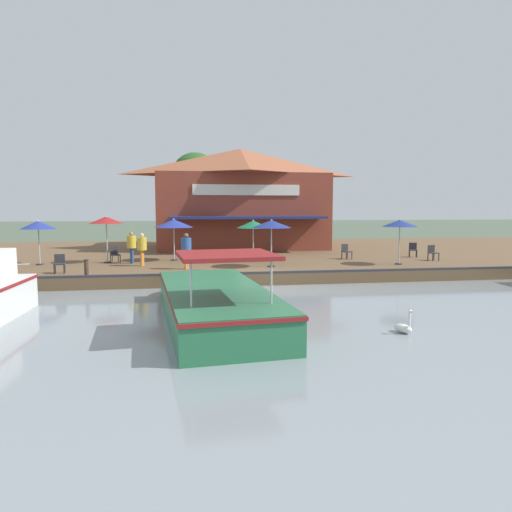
{
  "coord_description": "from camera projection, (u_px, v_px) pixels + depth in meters",
  "views": [
    {
      "loc": [
        19.64,
        -3.4,
        3.49
      ],
      "look_at": [
        -1.0,
        -0.27,
        1.3
      ],
      "focal_mm": 32.0,
      "sensor_mm": 36.0,
      "label": 1
    }
  ],
  "objects": [
    {
      "name": "person_near_entrance",
      "position": [
        132.0,
        244.0,
        23.94
      ],
      "size": [
        0.47,
        0.47,
        1.67
      ],
      "color": "#2D5193",
      "rests_on": "quay_deck"
    },
    {
      "name": "patio_umbrella_near_quay_edge",
      "position": [
        271.0,
        224.0,
        22.33
      ],
      "size": [
        1.96,
        1.96,
        2.35
      ],
      "color": "#B7B7B7",
      "rests_on": "quay_deck"
    },
    {
      "name": "cafe_chair_far_corner_seat",
      "position": [
        433.0,
        252.0,
        25.31
      ],
      "size": [
        0.5,
        0.5,
        0.85
      ],
      "color": "#2D2D33",
      "rests_on": "quay_deck"
    },
    {
      "name": "waterfront_restaurant",
      "position": [
        240.0,
        198.0,
        33.5
      ],
      "size": [
        9.21,
        12.38,
        7.2
      ],
      "color": "brown",
      "rests_on": "quay_deck"
    },
    {
      "name": "patio_umbrella_by_entrance",
      "position": [
        106.0,
        220.0,
        24.06
      ],
      "size": [
        1.77,
        1.77,
        2.5
      ],
      "color": "#B7B7B7",
      "rests_on": "quay_deck"
    },
    {
      "name": "person_at_quay_edge",
      "position": [
        186.0,
        247.0,
        21.62
      ],
      "size": [
        0.48,
        0.48,
        1.71
      ],
      "color": "orange",
      "rests_on": "quay_deck"
    },
    {
      "name": "cafe_chair_beside_entrance",
      "position": [
        413.0,
        249.0,
        27.07
      ],
      "size": [
        0.57,
        0.57,
        0.85
      ],
      "color": "#2D2D33",
      "rests_on": "quay_deck"
    },
    {
      "name": "person_mid_patio",
      "position": [
        142.0,
        245.0,
        22.82
      ],
      "size": [
        0.47,
        0.47,
        1.65
      ],
      "color": "orange",
      "rests_on": "quay_deck"
    },
    {
      "name": "patio_umbrella_mid_patio_right",
      "position": [
        38.0,
        225.0,
        23.16
      ],
      "size": [
        1.74,
        1.74,
        2.29
      ],
      "color": "#B7B7B7",
      "rests_on": "quay_deck"
    },
    {
      "name": "motorboat_outer_channel",
      "position": [
        211.0,
        297.0,
        14.74
      ],
      "size": [
        9.78,
        3.78,
        2.24
      ],
      "color": "#287047",
      "rests_on": "river_water"
    },
    {
      "name": "patio_umbrella_back_row",
      "position": [
        174.0,
        223.0,
        25.13
      ],
      "size": [
        2.13,
        2.13,
        2.32
      ],
      "color": "#B7B7B7",
      "rests_on": "quay_deck"
    },
    {
      "name": "quay_deck",
      "position": [
        238.0,
        255.0,
        30.96
      ],
      "size": [
        22.0,
        56.0,
        0.6
      ],
      "primitive_type": "cube",
      "color": "brown",
      "rests_on": "ground"
    },
    {
      "name": "quay_edge_fender",
      "position": [
        265.0,
        273.0,
        20.21
      ],
      "size": [
        0.2,
        50.4,
        0.1
      ],
      "primitive_type": "cube",
      "color": "#2D2D33",
      "rests_on": "quay_deck"
    },
    {
      "name": "patio_umbrella_mid_patio_left",
      "position": [
        400.0,
        223.0,
        23.35
      ],
      "size": [
        1.8,
        1.8,
        2.34
      ],
      "color": "#B7B7B7",
      "rests_on": "quay_deck"
    },
    {
      "name": "ground_plane",
      "position": [
        265.0,
        287.0,
        20.18
      ],
      "size": [
        220.0,
        220.0,
        0.0
      ],
      "primitive_type": "plane",
      "color": "#4C5B47"
    },
    {
      "name": "tree_upstream_bank",
      "position": [
        194.0,
        178.0,
        36.26
      ],
      "size": [
        4.11,
        3.92,
        7.33
      ],
      "color": "brown",
      "rests_on": "quay_deck"
    },
    {
      "name": "cafe_chair_back_row_seat",
      "position": [
        59.0,
        263.0,
        20.28
      ],
      "size": [
        0.5,
        0.5,
        0.85
      ],
      "color": "#2D2D33",
      "rests_on": "quay_deck"
    },
    {
      "name": "cafe_chair_mid_patio",
      "position": [
        115.0,
        254.0,
        24.17
      ],
      "size": [
        0.57,
        0.57,
        0.85
      ],
      "color": "#2D2D33",
      "rests_on": "quay_deck"
    },
    {
      "name": "swan",
      "position": [
        403.0,
        328.0,
        12.5
      ],
      "size": [
        0.63,
        0.48,
        0.69
      ],
      "color": "white",
      "rests_on": "river_water"
    },
    {
      "name": "cafe_chair_facing_river",
      "position": [
        346.0,
        251.0,
        26.04
      ],
      "size": [
        0.56,
        0.56,
        0.85
      ],
      "color": "#2D2D33",
      "rests_on": "quay_deck"
    },
    {
      "name": "patio_umbrella_far_corner",
      "position": [
        253.0,
        224.0,
        24.58
      ],
      "size": [
        1.8,
        1.8,
        2.27
      ],
      "color": "#B7B7B7",
      "rests_on": "quay_deck"
    },
    {
      "name": "mooring_post",
      "position": [
        86.0,
        268.0,
        19.28
      ],
      "size": [
        0.22,
        0.22,
        0.74
      ],
      "color": "#473323",
      "rests_on": "quay_deck"
    }
  ]
}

